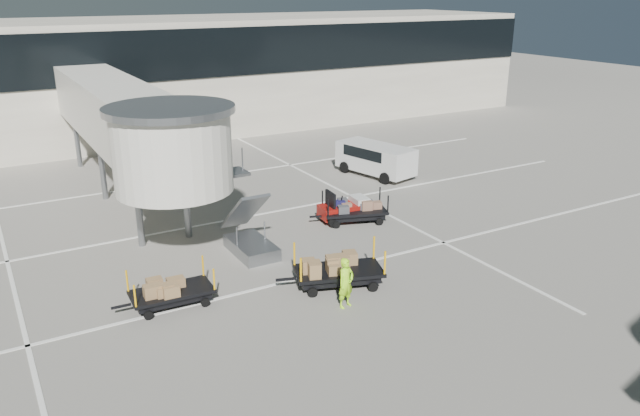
% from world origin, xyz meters
% --- Properties ---
extents(ground, '(140.00, 140.00, 0.00)m').
position_xyz_m(ground, '(0.00, 0.00, 0.00)').
color(ground, '#9C978B').
rests_on(ground, ground).
extents(lane_markings, '(40.00, 30.00, 0.02)m').
position_xyz_m(lane_markings, '(-0.67, 9.33, 0.01)').
color(lane_markings, white).
rests_on(lane_markings, ground).
extents(terminal, '(64.00, 12.11, 15.20)m').
position_xyz_m(terminal, '(-0.35, 29.94, 4.11)').
color(terminal, beige).
rests_on(terminal, ground).
extents(jet_bridge, '(5.70, 20.40, 6.03)m').
position_xyz_m(jet_bridge, '(-3.97, 12.26, 4.28)').
color(jet_bridge, silver).
rests_on(jet_bridge, ground).
extents(baggage_tug, '(2.33, 1.62, 1.47)m').
position_xyz_m(baggage_tug, '(3.83, 6.35, 0.53)').
color(baggage_tug, maroon).
rests_on(baggage_tug, ground).
extents(suitcase_cart, '(3.56, 2.25, 1.37)m').
position_xyz_m(suitcase_cart, '(4.14, 5.96, 0.51)').
color(suitcase_cart, black).
rests_on(suitcase_cart, ground).
extents(box_cart_near, '(3.87, 2.45, 1.49)m').
position_xyz_m(box_cart_near, '(0.22, 0.80, 0.60)').
color(box_cart_near, black).
rests_on(box_cart_near, ground).
extents(box_cart_far, '(3.35, 1.46, 1.30)m').
position_xyz_m(box_cart_far, '(-5.42, 2.39, 0.50)').
color(box_cart_far, black).
rests_on(box_cart_far, ground).
extents(ground_worker, '(0.71, 0.56, 1.74)m').
position_xyz_m(ground_worker, '(-0.48, -0.63, 0.87)').
color(ground_worker, '#A7FF1A').
rests_on(ground_worker, ground).
extents(minivan, '(2.90, 4.91, 1.75)m').
position_xyz_m(minivan, '(9.21, 11.84, 1.05)').
color(minivan, silver).
rests_on(minivan, ground).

